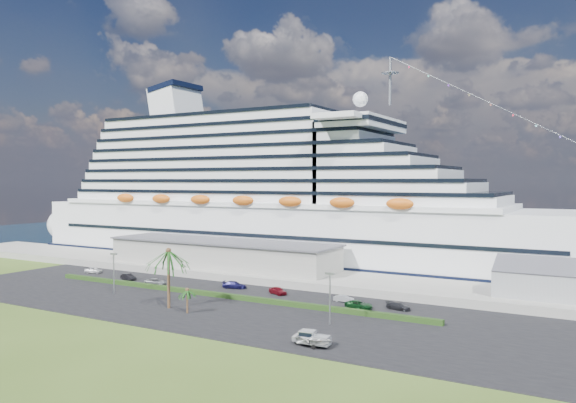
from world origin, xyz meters
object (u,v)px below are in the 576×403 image
Objects in this scene: cruise_ship at (282,203)px; boat_trailer at (314,339)px; pickup_truck at (311,337)px; parked_car_3 at (234,285)px.

boat_trailer is (44.91, -68.22, -15.46)m from cruise_ship.
pickup_truck is at bearing 133.48° from boat_trailer.
pickup_truck is (43.99, -67.25, -15.54)m from cruise_ship.
cruise_ship is 83.12m from boat_trailer.
parked_car_3 is at bearing -74.06° from cruise_ship.
cruise_ship is at bearing 123.19° from pickup_truck.
parked_car_3 is at bearing 139.42° from pickup_truck.
pickup_truck reaches higher than parked_car_3.
cruise_ship is 81.85m from pickup_truck.
boat_trailer is at bearing -145.81° from parked_car_3.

